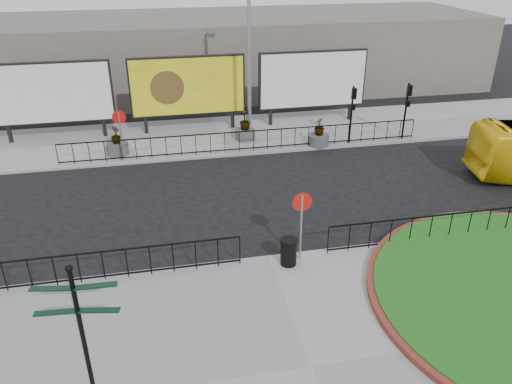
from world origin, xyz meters
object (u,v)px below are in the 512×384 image
object	(u,v)px
fingerpost_sign	(80,323)
planter_a	(117,146)
lamp_post	(249,49)
billboard_mid	(188,86)
planter_b	(245,129)
planter_c	(319,136)
litter_bin	(289,252)

from	to	relation	value
fingerpost_sign	planter_a	world-z (taller)	fingerpost_sign
lamp_post	billboard_mid	bearing A→B (deg)	146.75
planter_b	planter_c	size ratio (longest dim) A/B	1.08
lamp_post	planter_b	world-z (taller)	lamp_post
billboard_mid	planter_c	distance (m)	7.53
planter_a	planter_b	size ratio (longest dim) A/B	0.89
lamp_post	planter_a	distance (m)	8.10
lamp_post	fingerpost_sign	size ratio (longest dim) A/B	2.45
litter_bin	planter_c	size ratio (longest dim) A/B	0.64
fingerpost_sign	planter_c	size ratio (longest dim) A/B	2.57
planter_a	planter_b	world-z (taller)	planter_b
planter_c	planter_a	bearing A→B (deg)	175.33
planter_a	fingerpost_sign	bearing A→B (deg)	-89.57
lamp_post	planter_c	size ratio (longest dim) A/B	6.30
fingerpost_sign	planter_c	xyz separation A→B (m)	(10.04, 14.35, -1.79)
billboard_mid	planter_b	bearing A→B (deg)	-35.55
billboard_mid	lamp_post	world-z (taller)	lamp_post
lamp_post	planter_c	world-z (taller)	lamp_post
planter_c	planter_b	bearing A→B (deg)	155.83
billboard_mid	litter_bin	size ratio (longest dim) A/B	6.57
planter_b	planter_c	bearing A→B (deg)	-24.17
lamp_post	planter_a	bearing A→B (deg)	-173.58
planter_c	lamp_post	bearing A→B (deg)	154.25
billboard_mid	planter_a	distance (m)	5.13
lamp_post	planter_b	bearing A→B (deg)	-180.00
planter_c	litter_bin	bearing A→B (deg)	-113.10
planter_b	planter_c	xyz separation A→B (m)	(3.57, -1.60, -0.09)
billboard_mid	fingerpost_sign	bearing A→B (deg)	-101.72
planter_c	billboard_mid	bearing A→B (deg)	150.54
billboard_mid	planter_a	xyz separation A→B (m)	(-3.83, -2.74, -2.04)
litter_bin	lamp_post	bearing A→B (deg)	85.32
litter_bin	planter_c	bearing A→B (deg)	66.90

